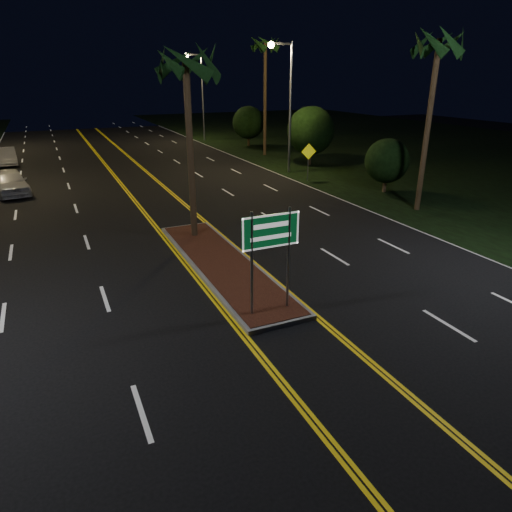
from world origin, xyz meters
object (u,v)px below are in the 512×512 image
palm_right_far (265,46)px  shrub_far (248,123)px  car_far (6,155)px  car_near (10,180)px  palm_right_near (439,45)px  median_island (222,264)px  shrub_mid (311,131)px  warning_sign (308,157)px  shrub_near (387,161)px  palm_median (186,64)px  streetlight_right_mid (286,93)px  streetlight_right_far (199,87)px  highway_sign (271,241)px

palm_right_far → shrub_far: bearing=80.5°
shrub_far → car_far: (-22.33, -1.73, -1.54)m
shrub_far → car_near: (-21.60, -12.94, -1.46)m
palm_right_near → car_far: bearing=130.9°
median_island → palm_right_near: size_ratio=1.10×
shrub_mid → warning_sign: shrub_mid is taller
shrub_near → palm_median: bearing=-165.5°
median_island → car_near: size_ratio=1.94×
median_island → warning_sign: bearing=47.7°
car_near → streetlight_right_mid: bearing=-12.8°
median_island → palm_right_near: (12.50, 3.00, 8.13)m
streetlight_right_mid → car_far: streetlight_right_mid is taller
streetlight_right_far → shrub_near: bearing=-84.1°
palm_median → palm_right_near: palm_right_near is taller
median_island → palm_right_far: palm_right_far is taller
streetlight_right_mid → shrub_far: streetlight_right_mid is taller
car_far → median_island: bearing=-77.4°
streetlight_right_mid → shrub_near: bearing=-70.2°
highway_sign → palm_right_near: 15.55m
streetlight_right_far → car_near: bearing=-134.2°
palm_right_near → car_near: palm_right_near is taller
palm_right_near → car_far: (-21.03, 24.27, -7.42)m
shrub_near → car_far: bearing=137.4°
streetlight_right_mid → shrub_near: streetlight_right_mid is taller
median_island → palm_right_far: bearing=60.9°
median_island → car_near: 17.87m
shrub_near → streetlight_right_far: bearing=95.9°
palm_right_near → streetlight_right_mid: bearing=98.9°
palm_right_near → shrub_far: size_ratio=2.35×
palm_right_near → shrub_near: size_ratio=2.82×
shrub_mid → shrub_far: shrub_mid is taller
warning_sign → palm_right_far: bearing=87.9°
palm_median → car_near: palm_median is taller
streetlight_right_far → palm_right_near: bearing=-86.6°
streetlight_right_mid → warning_sign: 5.09m
streetlight_right_mid → shrub_far: (3.19, 14.00, -3.32)m
palm_right_near → car_far: size_ratio=1.95×
palm_median → shrub_near: palm_median is taller
palm_right_far → warning_sign: 13.57m
median_island → streetlight_right_mid: size_ratio=1.14×
palm_median → palm_right_far: (12.80, 19.50, 1.87)m
streetlight_right_far → car_near: 26.84m
palm_median → car_far: 26.08m
median_island → streetlight_right_mid: 19.20m
palm_median → car_far: (-8.53, 23.77, -6.48)m
median_island → shrub_far: shrub_far is taller
car_far → palm_median: bearing=-75.1°
shrub_mid → warning_sign: (-3.20, -5.14, -1.07)m
highway_sign → car_near: highway_sign is taller
median_island → shrub_near: (13.50, 7.00, 1.86)m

